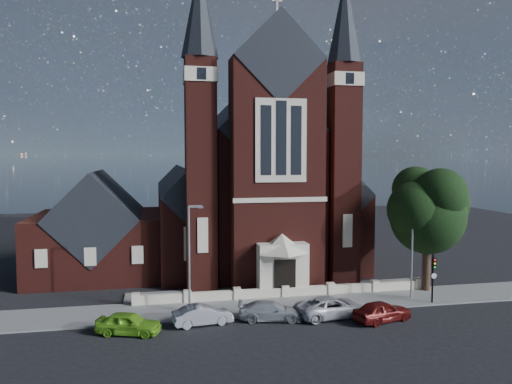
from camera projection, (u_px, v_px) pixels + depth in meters
ground at (263, 274)px, 49.55m from camera, size 120.00×120.00×0.00m
pavement_strip at (291, 305)px, 39.28m from camera, size 60.00×5.00×0.12m
forecourt_paving at (279, 291)px, 43.19m from camera, size 26.00×3.00×0.14m
forecourt_wall at (285, 298)px, 41.24m from camera, size 24.00×0.40×0.90m
church at (248, 187)px, 56.71m from camera, size 20.01×34.90×29.20m
parish_hall at (98, 234)px, 49.03m from camera, size 12.00×12.20×10.24m
street_tree at (431, 212)px, 42.44m from camera, size 6.40×6.60×10.70m
street_lamp_left at (190, 252)px, 36.89m from camera, size 1.16×0.22×8.09m
street_lamp_right at (413, 244)px, 40.45m from camera, size 1.16×0.22×8.09m
traffic_signal at (433, 272)px, 39.23m from camera, size 0.28×0.42×4.00m
car_lime_van at (129, 323)px, 32.75m from camera, size 4.58×2.94×1.45m
car_silver_a at (203, 315)px, 34.59m from camera, size 4.34×2.12×1.37m
car_silver_b at (271, 311)px, 35.57m from camera, size 4.94×2.81×1.35m
car_white_suv at (332, 307)px, 36.23m from camera, size 5.65×3.26×1.48m
car_dark_red at (382, 311)px, 35.27m from camera, size 4.69×2.89×1.49m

